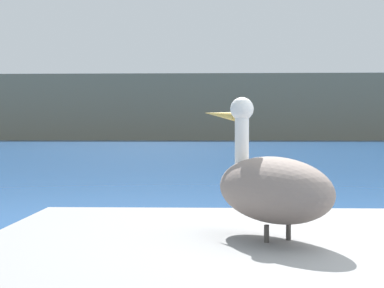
% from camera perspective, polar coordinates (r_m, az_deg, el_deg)
% --- Properties ---
extents(hillside_backdrop, '(140.00, 12.32, 8.85)m').
position_cam_1_polar(hillside_backdrop, '(83.36, 3.11, 3.45)').
color(hillside_backdrop, '#7F755B').
rests_on(hillside_backdrop, ground).
extents(pelican, '(0.87, 1.27, 0.86)m').
position_cam_1_polar(pelican, '(3.51, 7.70, -4.11)').
color(pelican, gray).
rests_on(pelican, pier_dock).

